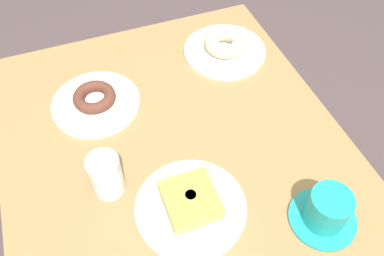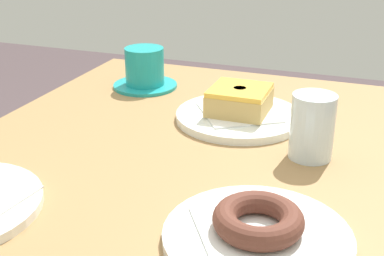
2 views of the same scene
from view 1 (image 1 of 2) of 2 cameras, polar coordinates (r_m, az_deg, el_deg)
table at (r=1.00m, az=-2.19°, el=-5.89°), size 0.92×0.78×0.75m
plate_glazed_square at (r=0.82m, az=-0.18°, el=-11.46°), size 0.23×0.23×0.01m
napkin_glazed_square at (r=0.82m, az=-0.19°, el=-11.19°), size 0.18×0.18×0.00m
donut_glazed_square at (r=0.80m, az=-0.19°, el=-10.38°), size 0.10×0.10×0.05m
plate_chocolate_ring at (r=1.02m, az=-13.69°, el=3.48°), size 0.22×0.22×0.01m
napkin_chocolate_ring at (r=1.02m, az=-13.77°, el=3.78°), size 0.18×0.18×0.00m
donut_chocolate_ring at (r=1.01m, az=-13.94°, el=4.38°), size 0.11×0.11×0.03m
plate_sugar_ring at (r=1.14m, az=4.73°, el=11.01°), size 0.23×0.23×0.01m
napkin_sugar_ring at (r=1.14m, az=4.76°, el=11.31°), size 0.18×0.18×0.00m
donut_sugar_ring at (r=1.12m, az=4.83°, el=12.15°), size 0.12×0.12×0.04m
water_glass at (r=0.83m, az=-12.32°, el=-6.67°), size 0.07×0.07×0.10m
coffee_cup at (r=0.83m, az=18.91°, el=-11.18°), size 0.14×0.14×0.09m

